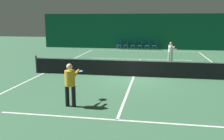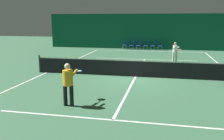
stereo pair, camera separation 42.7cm
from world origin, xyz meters
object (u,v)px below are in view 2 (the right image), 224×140
at_px(player_near, 68,81).
at_px(courtside_chair_0, 125,45).
at_px(tennis_net, 136,68).
at_px(courtside_chair_4, 153,45).
at_px(courtside_chair_1, 132,45).
at_px(courtside_chair_5, 161,45).
at_px(courtside_chair_3, 146,45).
at_px(player_far, 175,50).
at_px(courtside_chair_2, 139,45).

relative_size(player_near, courtside_chair_0, 1.95).
relative_size(tennis_net, courtside_chair_4, 14.29).
bearing_deg(tennis_net, courtside_chair_1, 98.33).
distance_m(tennis_net, courtside_chair_5, 13.22).
xyz_separation_m(courtside_chair_1, courtside_chair_3, (1.54, 0.00, 0.00)).
height_order(courtside_chair_0, courtside_chair_5, same).
relative_size(tennis_net, player_far, 7.92).
height_order(courtside_chair_0, courtside_chair_2, same).
bearing_deg(player_near, player_far, -18.10).
relative_size(courtside_chair_1, courtside_chair_5, 1.00).
bearing_deg(courtside_chair_4, courtside_chair_5, 90.00).
distance_m(tennis_net, courtside_chair_0, 13.44).
bearing_deg(tennis_net, courtside_chair_0, 101.58).
relative_size(player_far, courtside_chair_5, 1.80).
bearing_deg(tennis_net, courtside_chair_3, 91.70).
bearing_deg(courtside_chair_1, player_near, 0.04).
height_order(player_near, courtside_chair_5, player_near).
bearing_deg(courtside_chair_2, courtside_chair_3, 90.00).
relative_size(tennis_net, courtside_chair_0, 14.29).
distance_m(courtside_chair_2, courtside_chair_5, 2.31).
distance_m(player_far, courtside_chair_5, 7.61).
bearing_deg(player_near, tennis_net, -16.57).
bearing_deg(tennis_net, player_far, 67.37).
bearing_deg(courtside_chair_1, courtside_chair_4, 90.00).
distance_m(player_far, courtside_chair_4, 7.77).
distance_m(player_near, courtside_chair_1, 18.53).
height_order(player_near, courtside_chair_3, player_near).
height_order(player_near, courtside_chair_1, player_near).
bearing_deg(player_far, courtside_chair_1, -166.20).
bearing_deg(courtside_chair_3, courtside_chair_0, -90.00).
bearing_deg(courtside_chair_2, courtside_chair_1, -90.00).
xyz_separation_m(tennis_net, courtside_chair_1, (-1.93, 13.17, -0.03)).
relative_size(player_far, courtside_chair_2, 1.80).
bearing_deg(tennis_net, courtside_chair_5, 85.03).
bearing_deg(player_far, courtside_chair_4, 178.86).
bearing_deg(courtside_chair_0, courtside_chair_4, 90.00).
height_order(courtside_chair_2, courtside_chair_4, same).
distance_m(courtside_chair_0, courtside_chair_5, 3.84).
xyz_separation_m(player_near, courtside_chair_5, (3.06, 18.53, -0.47)).
xyz_separation_m(player_near, player_far, (4.28, 11.03, -0.07)).
xyz_separation_m(courtside_chair_0, courtside_chair_2, (1.54, 0.00, 0.00)).
distance_m(player_near, courtside_chair_4, 18.68).
bearing_deg(courtside_chair_5, tennis_net, -4.97).
height_order(tennis_net, player_far, player_far).
xyz_separation_m(player_near, courtside_chair_2, (0.76, 18.53, -0.47)).
relative_size(player_near, courtside_chair_1, 1.95).
xyz_separation_m(courtside_chair_2, courtside_chair_4, (1.54, 0.00, 0.00)).
xyz_separation_m(courtside_chair_3, courtside_chair_4, (0.77, 0.00, 0.00)).
relative_size(courtside_chair_0, courtside_chair_3, 1.00).
bearing_deg(courtside_chair_4, courtside_chair_0, -90.00).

